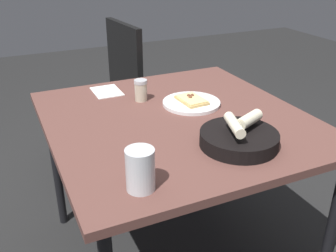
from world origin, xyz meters
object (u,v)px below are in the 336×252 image
Objects in this scene: pepper_shaker at (141,91)px; bread_basket at (239,138)px; beer_glass at (140,172)px; chair_near at (108,89)px; dining_table at (177,130)px; pizza_plate at (191,102)px.

bread_basket is at bearing 16.35° from pepper_shaker.
beer_glass reaches higher than pepper_shaker.
chair_near is (-1.21, -0.11, -0.22)m from bread_basket.
beer_glass is 0.66m from pepper_shaker.
dining_table is 8.33× the size of beer_glass.
pepper_shaker is (-0.62, 0.24, -0.01)m from beer_glass.
chair_near reaches higher than bread_basket.
pepper_shaker is at bearing -126.73° from pizza_plate.
pepper_shaker is at bearing -163.65° from bread_basket.
pepper_shaker is (-0.52, -0.15, 0.01)m from bread_basket.
pizza_plate is 0.39m from bread_basket.
chair_near is (-0.91, -0.02, -0.13)m from dining_table.
beer_glass is at bearing -76.05° from bread_basket.
bread_basket is at bearing 16.32° from dining_table.
dining_table is 0.32m from bread_basket.
bread_basket is (0.30, 0.09, 0.09)m from dining_table.
dining_table is at bearing 1.20° from chair_near.
dining_table is 3.89× the size of bread_basket.
chair_near is at bearing -170.97° from pizza_plate.
dining_table is 0.92m from chair_near.
pizza_plate is at bearing 9.03° from chair_near.
chair_near is (-0.69, 0.05, -0.23)m from pepper_shaker.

